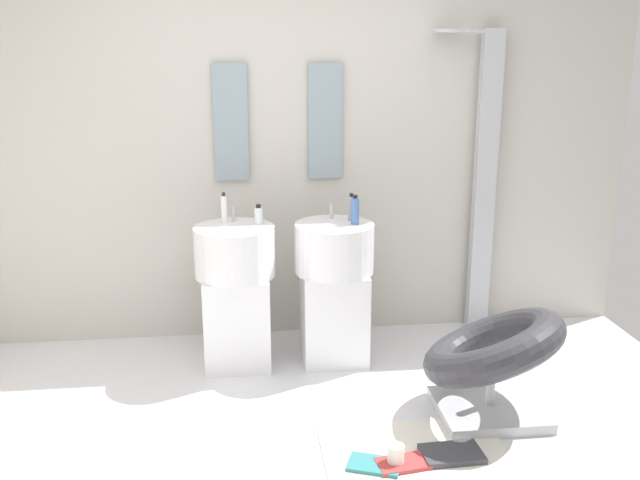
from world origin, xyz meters
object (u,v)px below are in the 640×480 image
at_px(shower_column, 483,177).
at_px(magazine_teal, 374,465).
at_px(magazine_charcoal, 452,454).
at_px(lounge_chair, 492,355).
at_px(soap_bottle_white, 224,209).
at_px(soap_bottle_blue, 355,211).
at_px(pedestal_sink_right, 334,286).
at_px(magazine_red, 403,464).
at_px(soap_bottle_grey, 351,208).
at_px(coffee_mug, 396,455).
at_px(pedestal_sink_left, 236,290).
at_px(soap_bottle_clear, 259,215).

distance_m(shower_column, magazine_teal, 2.22).
bearing_deg(shower_column, magazine_charcoal, -112.03).
xyz_separation_m(lounge_chair, magazine_teal, (-0.72, -0.43, -0.33)).
bearing_deg(soap_bottle_white, soap_bottle_blue, -9.29).
xyz_separation_m(magazine_teal, magazine_charcoal, (0.39, 0.04, 0.01)).
relative_size(shower_column, lounge_chair, 1.88).
xyz_separation_m(shower_column, magazine_teal, (-1.04, -1.65, -1.06)).
distance_m(pedestal_sink_right, shower_column, 1.29).
height_order(magazine_red, soap_bottle_grey, soap_bottle_grey).
bearing_deg(soap_bottle_grey, coffee_mug, -89.50).
xyz_separation_m(pedestal_sink_left, magazine_charcoal, (1.03, -1.20, -0.46)).
relative_size(soap_bottle_clear, soap_bottle_grey, 0.71).
relative_size(soap_bottle_clear, soap_bottle_white, 0.64).
distance_m(shower_column, soap_bottle_blue, 1.04).
bearing_deg(magazine_teal, coffee_mug, 19.96).
relative_size(soap_bottle_white, soap_bottle_blue, 1.04).
distance_m(shower_column, coffee_mug, 2.16).
relative_size(pedestal_sink_left, soap_bottle_blue, 5.47).
distance_m(pedestal_sink_right, soap_bottle_clear, 0.65).
xyz_separation_m(pedestal_sink_left, magazine_red, (0.77, -1.25, -0.47)).
height_order(magazine_charcoal, coffee_mug, coffee_mug).
bearing_deg(soap_bottle_grey, magazine_teal, -93.95).
distance_m(shower_column, lounge_chair, 1.46).
height_order(soap_bottle_clear, soap_bottle_grey, soap_bottle_grey).
relative_size(magazine_red, soap_bottle_clear, 2.05).
bearing_deg(soap_bottle_grey, shower_column, 19.13).
distance_m(magazine_teal, magazine_red, 0.14).
height_order(magazine_teal, soap_bottle_blue, soap_bottle_blue).
distance_m(magazine_teal, soap_bottle_blue, 1.55).
bearing_deg(pedestal_sink_left, magazine_charcoal, -49.51).
distance_m(magazine_charcoal, magazine_red, 0.26).
bearing_deg(soap_bottle_clear, shower_column, 13.00).
height_order(soap_bottle_white, soap_bottle_blue, soap_bottle_white).
xyz_separation_m(magazine_teal, soap_bottle_white, (-0.69, 1.35, 0.96)).
relative_size(magazine_teal, soap_bottle_clear, 2.05).
xyz_separation_m(shower_column, soap_bottle_white, (-1.74, -0.30, -0.10)).
xyz_separation_m(magazine_charcoal, coffee_mug, (-0.29, -0.04, 0.04)).
relative_size(pedestal_sink_right, soap_bottle_white, 5.27).
bearing_deg(magazine_charcoal, pedestal_sink_right, 106.76).
bearing_deg(shower_column, soap_bottle_white, -170.20).
bearing_deg(magazine_teal, pedestal_sink_right, 112.02).
relative_size(coffee_mug, soap_bottle_blue, 0.58).
distance_m(magazine_charcoal, soap_bottle_white, 1.95).
bearing_deg(magazine_charcoal, soap_bottle_clear, 122.42).
bearing_deg(coffee_mug, soap_bottle_blue, 90.19).
relative_size(pedestal_sink_left, pedestal_sink_right, 1.00).
bearing_deg(magazine_teal, magazine_red, 16.71).
height_order(magazine_teal, magazine_charcoal, magazine_charcoal).
bearing_deg(pedestal_sink_right, coffee_mug, -84.10).
distance_m(soap_bottle_clear, soap_bottle_grey, 0.58).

